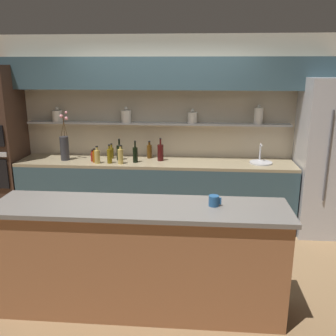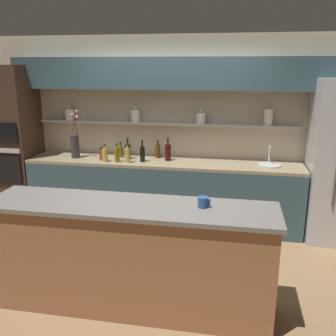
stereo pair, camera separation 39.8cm
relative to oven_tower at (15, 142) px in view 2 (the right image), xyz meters
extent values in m
plane|color=olive|center=(2.30, -1.24, -1.10)|extent=(12.00, 12.00, 0.00)
cube|color=beige|center=(2.30, 0.36, 0.20)|extent=(5.20, 0.10, 2.60)
cube|color=#B7B7BC|center=(2.21, 0.22, 0.31)|extent=(3.67, 0.18, 0.02)
cylinder|color=silver|center=(0.79, 0.21, 0.40)|extent=(0.14, 0.14, 0.16)
sphere|color=silver|center=(0.79, 0.21, 0.51)|extent=(0.05, 0.05, 0.05)
cylinder|color=silver|center=(1.78, 0.21, 0.41)|extent=(0.14, 0.14, 0.17)
sphere|color=silver|center=(1.78, 0.21, 0.52)|extent=(0.05, 0.05, 0.05)
cylinder|color=silver|center=(2.70, 0.21, 0.40)|extent=(0.13, 0.13, 0.15)
sphere|color=silver|center=(2.70, 0.21, 0.50)|extent=(0.05, 0.05, 0.05)
cylinder|color=silver|center=(3.60, 0.21, 0.43)|extent=(0.12, 0.12, 0.22)
sphere|color=silver|center=(3.60, 0.21, 0.56)|extent=(0.04, 0.04, 0.04)
cube|color=#334C56|center=(2.30, 0.14, 0.99)|extent=(4.42, 0.34, 0.42)
cube|color=#334C56|center=(2.21, 0.00, -0.66)|extent=(3.77, 0.62, 0.88)
cube|color=gray|center=(2.21, 0.00, -0.20)|extent=(3.77, 0.62, 0.04)
cube|color=#99603D|center=(2.30, -1.93, -0.61)|extent=(2.54, 0.55, 0.98)
cube|color=slate|center=(2.30, -1.93, -0.10)|extent=(2.60, 0.61, 0.04)
cube|color=#3D281E|center=(0.00, 0.00, 0.00)|extent=(0.60, 0.62, 2.20)
cube|color=black|center=(0.00, -0.32, -0.32)|extent=(0.51, 0.02, 0.40)
cube|color=black|center=(0.00, -0.32, 0.20)|extent=(0.51, 0.02, 0.28)
cube|color=#B7B7BC|center=(0.00, -0.32, -0.05)|extent=(0.53, 0.02, 0.06)
cylinder|color=#2D2D33|center=(0.95, -0.03, -0.01)|extent=(0.12, 0.12, 0.33)
cylinder|color=#4C3319|center=(0.97, -0.03, 0.28)|extent=(0.01, 0.03, 0.25)
sphere|color=pink|center=(1.00, -0.02, 0.40)|extent=(0.05, 0.05, 0.05)
cylinder|color=#4C3319|center=(0.98, -0.04, 0.32)|extent=(0.03, 0.09, 0.32)
sphere|color=pink|center=(1.02, -0.05, 0.48)|extent=(0.04, 0.04, 0.04)
cylinder|color=#4C3319|center=(0.94, -0.01, 0.29)|extent=(0.06, 0.04, 0.27)
sphere|color=pink|center=(0.93, 0.02, 0.42)|extent=(0.05, 0.05, 0.05)
cylinder|color=#B7B7BC|center=(3.64, 0.00, -0.17)|extent=(0.30, 0.30, 0.02)
cylinder|color=#B7B7BC|center=(3.64, 0.12, -0.05)|extent=(0.02, 0.02, 0.22)
cylinder|color=#B7B7BC|center=(3.64, 0.06, 0.06)|extent=(0.02, 0.12, 0.02)
cylinder|color=tan|center=(1.76, -0.17, -0.08)|extent=(0.07, 0.07, 0.20)
cylinder|color=tan|center=(1.76, -0.17, 0.04)|extent=(0.03, 0.03, 0.04)
cylinder|color=black|center=(1.76, -0.17, 0.07)|extent=(0.03, 0.03, 0.01)
cylinder|color=black|center=(1.71, 0.04, -0.08)|extent=(0.08, 0.08, 0.20)
cylinder|color=black|center=(1.71, 0.04, 0.06)|extent=(0.02, 0.02, 0.08)
cylinder|color=black|center=(1.71, 0.04, 0.11)|extent=(0.03, 0.03, 0.01)
cylinder|color=black|center=(1.95, -0.08, -0.08)|extent=(0.07, 0.07, 0.20)
cylinder|color=black|center=(1.95, -0.08, 0.07)|extent=(0.02, 0.02, 0.08)
cylinder|color=black|center=(1.95, -0.08, 0.11)|extent=(0.03, 0.03, 0.01)
cylinder|color=brown|center=(1.58, 0.11, -0.10)|extent=(0.06, 0.06, 0.15)
cylinder|color=brown|center=(1.58, 0.11, 0.00)|extent=(0.03, 0.03, 0.05)
cylinder|color=black|center=(1.58, 0.11, 0.03)|extent=(0.03, 0.03, 0.01)
cylinder|color=maroon|center=(1.35, -0.07, -0.12)|extent=(0.05, 0.05, 0.11)
cylinder|color=maroon|center=(1.35, -0.07, -0.05)|extent=(0.03, 0.03, 0.04)
cylinder|color=black|center=(1.35, -0.07, -0.02)|extent=(0.03, 0.03, 0.01)
cylinder|color=#9E4C0A|center=(1.39, -0.12, -0.11)|extent=(0.05, 0.05, 0.14)
cylinder|color=#9E4C0A|center=(1.39, -0.12, -0.02)|extent=(0.03, 0.03, 0.04)
cylinder|color=black|center=(1.39, -0.12, 0.01)|extent=(0.03, 0.03, 0.01)
cylinder|color=#4C2D0C|center=(2.11, 0.17, -0.08)|extent=(0.07, 0.07, 0.19)
cylinder|color=#4C2D0C|center=(2.11, 0.17, 0.03)|extent=(0.03, 0.03, 0.04)
cylinder|color=black|center=(2.11, 0.17, 0.06)|extent=(0.03, 0.03, 0.01)
cylinder|color=brown|center=(1.61, -0.16, -0.08)|extent=(0.06, 0.06, 0.19)
cylinder|color=brown|center=(1.61, -0.16, 0.04)|extent=(0.03, 0.03, 0.05)
cylinder|color=black|center=(1.61, -0.16, 0.07)|extent=(0.03, 0.03, 0.01)
cylinder|color=#380C0C|center=(2.28, 0.04, -0.07)|extent=(0.08, 0.08, 0.22)
cylinder|color=#380C0C|center=(2.28, 0.04, 0.08)|extent=(0.02, 0.02, 0.08)
cylinder|color=black|center=(2.28, 0.04, 0.13)|extent=(0.03, 0.03, 0.01)
cylinder|color=tan|center=(1.45, -0.18, -0.09)|extent=(0.07, 0.07, 0.18)
cylinder|color=tan|center=(1.45, -0.18, 0.02)|extent=(0.03, 0.03, 0.04)
cylinder|color=black|center=(1.45, -0.18, 0.05)|extent=(0.03, 0.03, 0.01)
cylinder|color=#235184|center=(2.94, -1.89, -0.03)|extent=(0.09, 0.09, 0.09)
cube|color=#235184|center=(2.99, -1.89, -0.03)|extent=(0.02, 0.01, 0.06)
camera|label=1|loc=(2.79, -4.94, 1.10)|focal=40.00mm
camera|label=2|loc=(3.19, -4.89, 1.10)|focal=40.00mm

